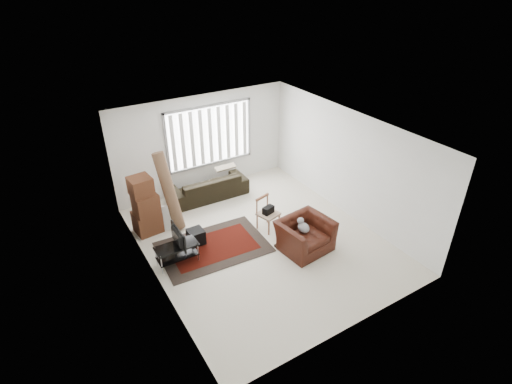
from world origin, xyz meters
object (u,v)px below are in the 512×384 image
moving_boxes (145,207)px  sofa (208,183)px  side_chair (268,212)px  armchair (305,233)px  tv_stand (177,250)px

moving_boxes → sofa: bearing=20.5°
moving_boxes → side_chair: size_ratio=1.74×
armchair → side_chair: bearing=97.9°
side_chair → tv_stand: bearing=166.3°
sofa → armchair: 3.32m
armchair → moving_boxes: bearing=132.0°
moving_boxes → armchair: moving_boxes is taller
tv_stand → side_chair: side_chair is taller
sofa → moving_boxes: bearing=21.9°
moving_boxes → side_chair: 2.88m
side_chair → sofa: bearing=89.1°
sofa → side_chair: bearing=106.3°
side_chair → armchair: size_ratio=0.68×
tv_stand → side_chair: 2.35m
sofa → armchair: armchair is taller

